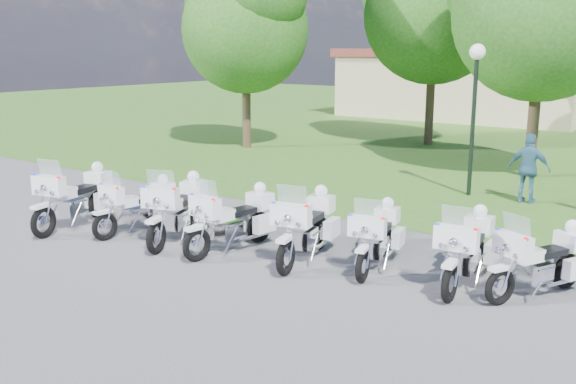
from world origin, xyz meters
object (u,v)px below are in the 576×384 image
Objects in this scene: motorcycle_3 at (234,218)px; motorcycle_6 at (468,248)px; motorcycle_5 at (377,235)px; bystander_c at (529,169)px; lamp_post at (476,82)px; motorcycle_7 at (542,260)px; motorcycle_4 at (307,225)px; motorcycle_2 at (179,208)px; motorcycle_1 at (139,205)px; motorcycle_0 at (76,196)px.

motorcycle_3 is 4.71m from motorcycle_6.
bystander_c reaches higher than motorcycle_5.
bystander_c is at bearing -0.28° from lamp_post.
motorcycle_7 is at bearing -60.13° from lamp_post.
motorcycle_4 is (1.54, 0.41, 0.02)m from motorcycle_3.
motorcycle_6 is at bearing 170.43° from motorcycle_2.
motorcycle_2 is at bearing -172.33° from motorcycle_1.
motorcycle_2 reaches higher than motorcycle_1.
motorcycle_7 is 0.49× the size of lamp_post.
motorcycle_7 is at bearing 170.63° from motorcycle_2.
motorcycle_2 is 3.06m from motorcycle_4.
motorcycle_4 reaches higher than motorcycle_1.
motorcycle_7 is (10.01, 2.03, -0.09)m from motorcycle_0.
bystander_c reaches higher than motorcycle_4.
motorcycle_1 is 0.53× the size of lamp_post.
motorcycle_3 is 1.16× the size of motorcycle_7.
motorcycle_0 is 1.05× the size of motorcycle_3.
motorcycle_4 is at bearing 170.72° from motorcycle_2.
motorcycle_2 is 9.09m from lamp_post.
lamp_post is at bearing -1.75° from bystander_c.
bystander_c is (-2.20, 6.66, 0.31)m from motorcycle_7.
motorcycle_1 is 1.19× the size of bystander_c.
motorcycle_5 is 1.73m from motorcycle_6.
motorcycle_6 is 7.82m from lamp_post.
bystander_c reaches higher than motorcycle_7.
motorcycle_0 is 10.95m from lamp_post.
motorcycle_3 is (2.66, 0.24, 0.05)m from motorcycle_1.
motorcycle_4 is 1.17× the size of motorcycle_7.
motorcycle_4 is 1.30× the size of bystander_c.
motorcycle_6 is 1.26× the size of bystander_c.
motorcycle_3 is (4.20, 0.82, -0.04)m from motorcycle_0.
motorcycle_4 is at bearing 179.00° from motorcycle_0.
motorcycle_5 is at bearing -1.51° from motorcycle_6.
motorcycle_0 is 1.65m from motorcycle_1.
motorcycle_1 is at bearing -4.07° from motorcycle_4.
motorcycle_0 is 2.82m from motorcycle_2.
motorcycle_5 is at bearing -179.98° from motorcycle_0.
bystander_c is at bearing -108.98° from motorcycle_5.
motorcycle_2 is 1.16× the size of motorcycle_7.
motorcycle_0 is at bearing 17.10° from motorcycle_3.
motorcycle_3 is at bearing 1.99° from motorcycle_4.
motorcycle_0 is at bearing -125.44° from lamp_post.
motorcycle_5 is at bearing -175.55° from motorcycle_4.
motorcycle_0 is at bearing 46.55° from bystander_c.
motorcycle_5 is 0.52× the size of lamp_post.
motorcycle_4 is 1.11× the size of motorcycle_5.
motorcycle_5 is at bearing -157.93° from motorcycle_3.
lamp_post is at bearing -133.24° from motorcycle_2.
motorcycle_1 is 10.25m from bystander_c.
lamp_post reaches higher than motorcycle_3.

